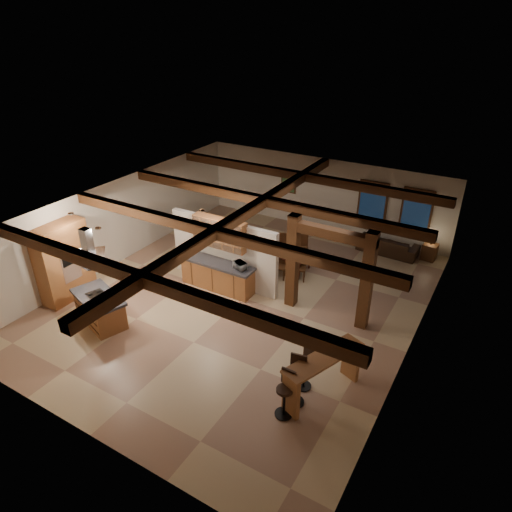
% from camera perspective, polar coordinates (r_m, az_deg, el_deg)
% --- Properties ---
extents(ground, '(12.00, 12.00, 0.00)m').
position_cam_1_polar(ground, '(14.10, -1.65, -5.28)').
color(ground, tan).
rests_on(ground, ground).
extents(room_walls, '(12.00, 12.00, 12.00)m').
position_cam_1_polar(room_walls, '(13.21, -1.75, 1.18)').
color(room_walls, beige).
rests_on(room_walls, ground).
extents(ceiling_beams, '(10.00, 12.00, 0.28)m').
position_cam_1_polar(ceiling_beams, '(12.79, -1.81, 5.09)').
color(ceiling_beams, '#39210E').
rests_on(ceiling_beams, room_walls).
extents(timber_posts, '(2.50, 0.30, 2.90)m').
position_cam_1_polar(timber_posts, '(12.63, 9.13, -0.63)').
color(timber_posts, '#39210E').
rests_on(timber_posts, ground).
extents(partition_wall, '(3.80, 0.18, 2.20)m').
position_cam_1_polar(partition_wall, '(14.38, -4.03, 0.46)').
color(partition_wall, beige).
rests_on(partition_wall, ground).
extents(pantry_cabinet, '(0.67, 1.60, 2.40)m').
position_cam_1_polar(pantry_cabinet, '(14.75, -22.92, -0.70)').
color(pantry_cabinet, brown).
rests_on(pantry_cabinet, ground).
extents(back_counter, '(2.50, 0.66, 0.94)m').
position_cam_1_polar(back_counter, '(14.41, -4.82, -2.37)').
color(back_counter, brown).
rests_on(back_counter, ground).
extents(upper_display_cabinet, '(1.80, 0.36, 0.95)m').
position_cam_1_polar(upper_display_cabinet, '(13.91, -4.57, 2.88)').
color(upper_display_cabinet, brown).
rests_on(upper_display_cabinet, partition_wall).
extents(range_hood, '(1.10, 1.10, 1.40)m').
position_cam_1_polar(range_hood, '(12.91, -19.83, -1.29)').
color(range_hood, silver).
rests_on(range_hood, room_walls).
extents(back_windows, '(2.70, 0.07, 1.70)m').
position_cam_1_polar(back_windows, '(17.42, 16.84, 5.82)').
color(back_windows, '#39210E').
rests_on(back_windows, room_walls).
extents(framed_art, '(0.65, 0.05, 0.85)m').
position_cam_1_polar(framed_art, '(18.70, 4.09, 9.15)').
color(framed_art, '#39210E').
rests_on(framed_art, room_walls).
extents(recessed_cans, '(3.16, 2.46, 0.03)m').
position_cam_1_polar(recessed_cans, '(12.90, -16.11, 4.68)').
color(recessed_cans, silver).
rests_on(recessed_cans, room_walls).
extents(kitchen_island, '(1.95, 1.44, 0.87)m').
position_cam_1_polar(kitchen_island, '(13.59, -18.92, -6.24)').
color(kitchen_island, brown).
rests_on(kitchen_island, ground).
extents(dining_table, '(1.86, 1.06, 0.65)m').
position_cam_1_polar(dining_table, '(15.56, 3.20, -0.48)').
color(dining_table, '#3C180F').
rests_on(dining_table, ground).
extents(sofa, '(2.17, 0.91, 0.62)m').
position_cam_1_polar(sofa, '(17.25, 16.15, 1.35)').
color(sofa, black).
rests_on(sofa, ground).
extents(microwave, '(0.48, 0.41, 0.23)m').
position_cam_1_polar(microwave, '(13.70, -1.99, -1.21)').
color(microwave, silver).
rests_on(microwave, back_counter).
extents(bar_counter, '(1.27, 2.14, 1.10)m').
position_cam_1_polar(bar_counter, '(10.57, 8.39, -13.85)').
color(bar_counter, brown).
rests_on(bar_counter, ground).
extents(side_table, '(0.51, 0.51, 0.59)m').
position_cam_1_polar(side_table, '(17.26, 20.86, 0.50)').
color(side_table, '#39210E').
rests_on(side_table, ground).
extents(table_lamp, '(0.25, 0.25, 0.30)m').
position_cam_1_polar(table_lamp, '(17.05, 21.15, 2.00)').
color(table_lamp, black).
rests_on(table_lamp, side_table).
extents(bar_stool_a, '(0.40, 0.40, 1.15)m').
position_cam_1_polar(bar_stool_a, '(10.18, 3.68, -16.78)').
color(bar_stool_a, black).
rests_on(bar_stool_a, ground).
extents(bar_stool_b, '(0.43, 0.45, 1.23)m').
position_cam_1_polar(bar_stool_b, '(10.43, 5.05, -15.19)').
color(bar_stool_b, black).
rests_on(bar_stool_b, ground).
extents(bar_stool_c, '(0.39, 0.40, 1.09)m').
position_cam_1_polar(bar_stool_c, '(10.86, 6.20, -13.69)').
color(bar_stool_c, black).
rests_on(bar_stool_c, ground).
extents(dining_chairs, '(2.22, 2.22, 1.12)m').
position_cam_1_polar(dining_chairs, '(15.44, 3.23, 0.32)').
color(dining_chairs, '#39210E').
rests_on(dining_chairs, ground).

